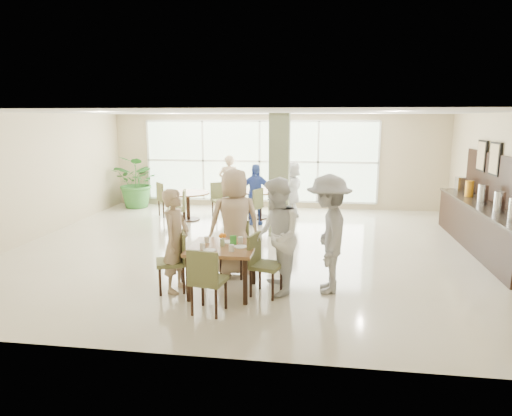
# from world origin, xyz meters

# --- Properties ---
(ground) EXTENTS (10.00, 10.00, 0.00)m
(ground) POSITION_xyz_m (0.00, 0.00, 0.00)
(ground) COLOR beige
(ground) RESTS_ON ground
(room_shell) EXTENTS (10.00, 10.00, 10.00)m
(room_shell) POSITION_xyz_m (0.00, 0.00, 1.70)
(room_shell) COLOR white
(room_shell) RESTS_ON ground
(window_bank) EXTENTS (7.00, 0.04, 7.00)m
(window_bank) POSITION_xyz_m (-0.50, 4.46, 1.40)
(window_bank) COLOR silver
(window_bank) RESTS_ON ground
(column) EXTENTS (0.45, 0.45, 2.80)m
(column) POSITION_xyz_m (0.40, 1.20, 1.40)
(column) COLOR #646848
(column) RESTS_ON ground
(main_table) EXTENTS (1.02, 1.02, 0.75)m
(main_table) POSITION_xyz_m (-0.14, -2.52, 0.66)
(main_table) COLOR brown
(main_table) RESTS_ON ground
(round_table_left) EXTENTS (1.15, 1.15, 0.75)m
(round_table_left) POSITION_xyz_m (-2.14, 2.40, 0.58)
(round_table_left) COLOR brown
(round_table_left) RESTS_ON ground
(round_table_right) EXTENTS (1.15, 1.15, 0.75)m
(round_table_right) POSITION_xyz_m (-0.30, 2.96, 0.58)
(round_table_right) COLOR brown
(round_table_right) RESTS_ON ground
(chairs_main_table) EXTENTS (2.07, 2.03, 0.95)m
(chairs_main_table) POSITION_xyz_m (-0.17, -2.54, 0.47)
(chairs_main_table) COLOR brown
(chairs_main_table) RESTS_ON ground
(chairs_table_left) EXTENTS (2.13, 1.92, 0.95)m
(chairs_table_left) POSITION_xyz_m (-2.13, 2.37, 0.47)
(chairs_table_left) COLOR brown
(chairs_table_left) RESTS_ON ground
(chairs_table_right) EXTENTS (2.04, 2.02, 0.95)m
(chairs_table_right) POSITION_xyz_m (-0.37, 2.97, 0.47)
(chairs_table_right) COLOR brown
(chairs_table_right) RESTS_ON ground
(tabletop_clutter) EXTENTS (0.72, 0.70, 0.21)m
(tabletop_clutter) POSITION_xyz_m (-0.12, -2.53, 0.81)
(tabletop_clutter) COLOR white
(tabletop_clutter) RESTS_ON main_table
(buffet_counter) EXTENTS (0.64, 4.70, 1.95)m
(buffet_counter) POSITION_xyz_m (4.70, 0.51, 0.55)
(buffet_counter) COLOR black
(buffet_counter) RESTS_ON ground
(framed_art_a) EXTENTS (0.05, 0.55, 0.70)m
(framed_art_a) POSITION_xyz_m (4.95, 1.00, 1.85)
(framed_art_a) COLOR black
(framed_art_a) RESTS_ON ground
(framed_art_b) EXTENTS (0.05, 0.55, 0.70)m
(framed_art_b) POSITION_xyz_m (4.95, 1.80, 1.85)
(framed_art_b) COLOR black
(framed_art_b) RESTS_ON ground
(potted_plant) EXTENTS (1.86, 1.86, 1.58)m
(potted_plant) POSITION_xyz_m (-4.13, 3.86, 0.79)
(potted_plant) COLOR #32712D
(potted_plant) RESTS_ON ground
(teen_left) EXTENTS (0.48, 0.65, 1.63)m
(teen_left) POSITION_xyz_m (-0.87, -2.55, 0.82)
(teen_left) COLOR tan
(teen_left) RESTS_ON ground
(teen_far) EXTENTS (1.04, 0.82, 1.87)m
(teen_far) POSITION_xyz_m (-0.11, -1.65, 0.93)
(teen_far) COLOR tan
(teen_far) RESTS_ON ground
(teen_right) EXTENTS (0.87, 1.02, 1.82)m
(teen_right) POSITION_xyz_m (0.69, -2.43, 0.91)
(teen_right) COLOR white
(teen_right) RESTS_ON ground
(teen_standing) EXTENTS (0.74, 1.23, 1.86)m
(teen_standing) POSITION_xyz_m (1.48, -2.24, 0.93)
(teen_standing) COLOR gray
(teen_standing) RESTS_ON ground
(adult_a) EXTENTS (1.00, 0.69, 1.55)m
(adult_a) POSITION_xyz_m (-0.31, 2.19, 0.78)
(adult_a) COLOR #3953AC
(adult_a) RESTS_ON ground
(adult_b) EXTENTS (1.11, 1.58, 1.56)m
(adult_b) POSITION_xyz_m (0.58, 2.99, 0.78)
(adult_b) COLOR white
(adult_b) RESTS_ON ground
(adult_standing) EXTENTS (0.69, 0.54, 1.65)m
(adult_standing) POSITION_xyz_m (-1.29, 3.69, 0.82)
(adult_standing) COLOR tan
(adult_standing) RESTS_ON ground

